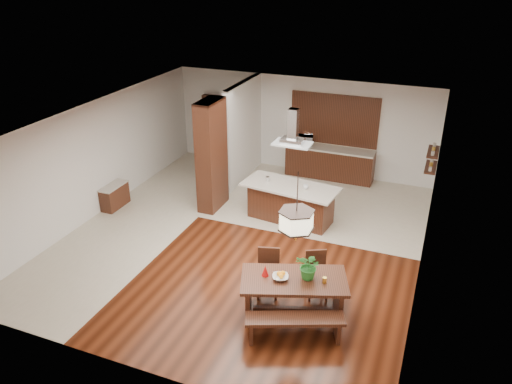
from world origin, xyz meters
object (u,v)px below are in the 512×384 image
at_px(dining_table, 294,288).
at_px(fruit_bowl, 280,277).
at_px(foliage_plant, 309,267).
at_px(range_hood, 293,127).
at_px(hallway_console, 115,196).
at_px(dining_chair_left, 268,274).
at_px(island_cup, 306,187).
at_px(dining_chair_right, 317,275).
at_px(kitchen_island, 290,202).
at_px(microwave, 304,140).
at_px(dining_bench, 294,329).
at_px(pendant_lantern, 297,208).

bearing_deg(dining_table, fruit_bowl, -156.85).
xyz_separation_m(foliage_plant, range_hood, (-1.44, 3.38, 1.41)).
bearing_deg(hallway_console, dining_chair_left, -22.05).
bearing_deg(dining_table, island_cup, 103.19).
bearing_deg(foliage_plant, fruit_bowl, -156.47).
xyz_separation_m(dining_chair_right, range_hood, (-1.45, 2.78, 2.00)).
distance_m(dining_chair_left, kitchen_island, 3.14).
height_order(range_hood, microwave, range_hood).
bearing_deg(hallway_console, fruit_bowl, -24.81).
height_order(dining_chair_left, range_hood, range_hood).
distance_m(kitchen_island, island_cup, 0.67).
xyz_separation_m(dining_bench, microwave, (-1.99, 7.08, 0.85)).
distance_m(dining_table, pendant_lantern, 1.66).
bearing_deg(dining_table, kitchen_island, 108.95).
height_order(dining_chair_right, island_cup, island_cup).
bearing_deg(hallway_console, pendant_lantern, -23.12).
xyz_separation_m(fruit_bowl, island_cup, (-0.57, 3.50, 0.19)).
xyz_separation_m(dining_chair_left, kitchen_island, (-0.55, 3.10, 0.02)).
distance_m(dining_chair_left, island_cup, 3.06).
xyz_separation_m(dining_table, microwave, (-1.76, 6.43, 0.51)).
xyz_separation_m(dining_chair_left, microwave, (-1.11, 6.04, 0.61)).
bearing_deg(dining_bench, microwave, 105.71).
height_order(kitchen_island, microwave, microwave).
bearing_deg(foliage_plant, dining_table, -156.12).
xyz_separation_m(pendant_lantern, island_cup, (-0.80, 3.40, -1.22)).
bearing_deg(hallway_console, range_hood, 12.82).
bearing_deg(dining_chair_left, dining_bench, -65.23).
xyz_separation_m(foliage_plant, microwave, (-2.00, 6.32, 0.04)).
relative_size(fruit_bowl, microwave, 0.55).
height_order(fruit_bowl, microwave, microwave).
height_order(dining_bench, range_hood, range_hood).
bearing_deg(microwave, dining_chair_right, -83.23).
distance_m(dining_chair_left, pendant_lantern, 1.92).
bearing_deg(dining_chair_right, island_cup, 83.82).
relative_size(dining_chair_left, range_hood, 1.07).
xyz_separation_m(dining_chair_right, island_cup, (-1.05, 2.69, 0.56)).
xyz_separation_m(dining_table, foliage_plant, (0.24, 0.11, 0.47)).
bearing_deg(dining_bench, pendant_lantern, 109.83).
bearing_deg(dining_chair_left, kitchen_island, 84.41).
distance_m(fruit_bowl, island_cup, 3.55).
xyz_separation_m(dining_chair_left, island_cup, (-0.15, 3.01, 0.54)).
height_order(fruit_bowl, kitchen_island, kitchen_island).
bearing_deg(pendant_lantern, range_hood, 108.93).
bearing_deg(dining_chair_right, range_hood, 90.05).
bearing_deg(dining_table, foliage_plant, 23.88).
bearing_deg(dining_bench, hallway_console, 152.58).
bearing_deg(dining_chair_left, range_hood, 84.40).
height_order(hallway_console, island_cup, island_cup).
bearing_deg(island_cup, dining_chair_right, -68.69).
relative_size(kitchen_island, range_hood, 2.74).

